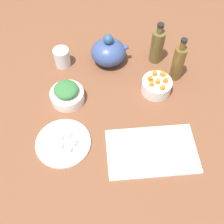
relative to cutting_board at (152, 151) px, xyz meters
The scene contains 25 objects.
tabletop 22.05cm from the cutting_board, 129.14° to the left, with size 190.00×190.00×3.00cm, color brown.
cutting_board is the anchor object (origin of this frame).
plate_tofu 35.17cm from the cutting_board, 168.27° to the left, with size 22.00×22.00×1.20cm, color white.
bowl_greens 43.56cm from the cutting_board, 137.84° to the left, with size 14.70×14.70×5.09cm, color white.
bowl_carrots 31.29cm from the cutting_board, 76.13° to the left, with size 13.34×13.34×6.23cm, color white.
teapot 52.68cm from the cutting_board, 103.24° to the left, with size 18.08×16.03×16.22cm.
bottle_0 51.77cm from the cutting_board, 77.63° to the left, with size 6.22×6.22×21.21cm.
bottle_1 42.65cm from the cutting_board, 64.49° to the left, with size 5.37×5.37×22.60cm.
drinking_glass_0 61.83cm from the cutting_board, 123.76° to the left, with size 7.49×7.49×9.12cm, color white.
carrot_cube_0 32.44cm from the cutting_board, 69.84° to the left, with size 1.80×1.80×1.80cm, color orange.
carrot_cube_1 29.61cm from the cutting_board, 81.21° to the left, with size 1.80×1.80×1.80cm, color orange.
carrot_cube_2 28.17cm from the cutting_board, 71.35° to the left, with size 1.80×1.80×1.80cm, color orange.
carrot_cube_3 32.53cm from the cutting_board, 81.86° to the left, with size 1.80×1.80×1.80cm, color orange.
carrot_cube_4 35.65cm from the cutting_board, 78.50° to the left, with size 1.80×1.80×1.80cm, color orange.
carrot_cube_5 35.69cm from the cutting_board, 72.67° to the left, with size 1.80×1.80×1.80cm, color orange.
carrot_cube_6 31.23cm from the cutting_board, 75.96° to the left, with size 1.80×1.80×1.80cm, color orange.
chopped_greens_mound 44.02cm from the cutting_board, 137.84° to the left, with size 10.55×10.46×4.10cm, color #357239.
tofu_cube_0 35.97cm from the cutting_board, behind, with size 2.20×2.20×2.20cm, color white.
tofu_cube_1 30.79cm from the cutting_board, 168.67° to the left, with size 2.20×2.20×2.20cm, color white.
tofu_cube_2 36.80cm from the cutting_board, 166.60° to the left, with size 2.20×2.20×2.20cm, color silver.
tofu_cube_3 33.65cm from the cutting_board, 162.54° to the left, with size 2.20×2.20×2.20cm, color #E7F6CA.
tofu_cube_4 32.36cm from the cutting_board, behind, with size 2.20×2.20×2.20cm, color white.
dumpling_0 5.91cm from the cutting_board, 138.48° to the right, with size 4.57×4.42×2.95cm, color beige.
dumpling_1 12.47cm from the cutting_board, 19.90° to the left, with size 4.61×4.09×2.74cm, color beige.
dumpling_2 2.55cm from the cutting_board, 97.63° to the left, with size 4.42×4.35×3.20cm, color beige.
Camera 1 is at (-6.66, -63.90, 101.12)cm, focal length 44.33 mm.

